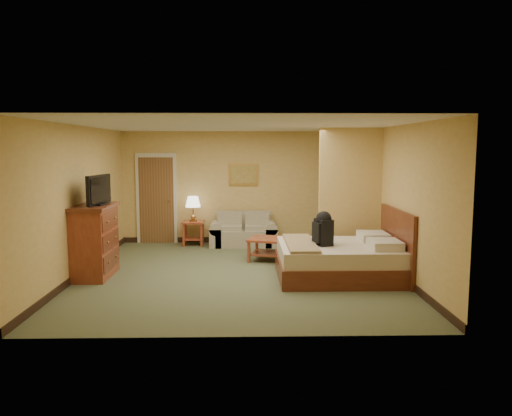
{
  "coord_description": "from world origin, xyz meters",
  "views": [
    {
      "loc": [
        0.11,
        -8.65,
        2.21
      ],
      "look_at": [
        0.32,
        0.6,
        1.1
      ],
      "focal_mm": 35.0,
      "sensor_mm": 36.0,
      "label": 1
    }
  ],
  "objects_px": {
    "dresser": "(95,241)",
    "loveseat": "(244,235)",
    "coffee_table": "(268,244)",
    "bed": "(344,259)"
  },
  "relations": [
    {
      "from": "dresser",
      "to": "loveseat",
      "type": "bearing_deg",
      "value": 46.72
    },
    {
      "from": "coffee_table",
      "to": "dresser",
      "type": "xyz_separation_m",
      "value": [
        -3.03,
        -1.18,
        0.31
      ]
    },
    {
      "from": "loveseat",
      "to": "bed",
      "type": "height_order",
      "value": "bed"
    },
    {
      "from": "bed",
      "to": "dresser",
      "type": "bearing_deg",
      "value": 177.76
    },
    {
      "from": "loveseat",
      "to": "dresser",
      "type": "height_order",
      "value": "dresser"
    },
    {
      "from": "coffee_table",
      "to": "bed",
      "type": "relative_size",
      "value": 0.4
    },
    {
      "from": "loveseat",
      "to": "dresser",
      "type": "distance_m",
      "value": 3.75
    },
    {
      "from": "coffee_table",
      "to": "bed",
      "type": "bearing_deg",
      "value": -47.01
    },
    {
      "from": "loveseat",
      "to": "dresser",
      "type": "bearing_deg",
      "value": -133.28
    },
    {
      "from": "loveseat",
      "to": "dresser",
      "type": "xyz_separation_m",
      "value": [
        -2.55,
        -2.71,
        0.38
      ]
    }
  ]
}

